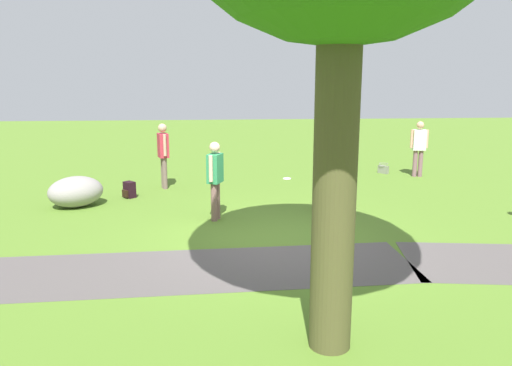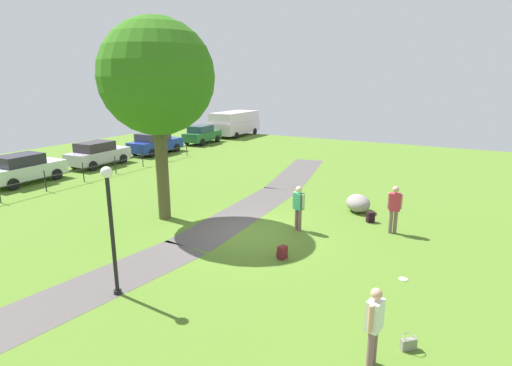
{
  "view_description": "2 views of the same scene",
  "coord_description": "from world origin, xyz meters",
  "px_view_note": "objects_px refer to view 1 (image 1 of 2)",
  "views": [
    {
      "loc": [
        1.04,
        8.98,
        3.08
      ],
      "look_at": [
        0.32,
        -0.41,
        1.0
      ],
      "focal_mm": 35.7,
      "sensor_mm": 36.0,
      "label": 1
    },
    {
      "loc": [
        -11.75,
        -6.73,
        5.33
      ],
      "look_at": [
        1.82,
        0.75,
        1.35
      ],
      "focal_mm": 28.32,
      "sensor_mm": 36.0,
      "label": 2
    }
  ],
  "objects_px": {
    "man_near_boulder": "(163,151)",
    "woman_with_handbag": "(419,145)",
    "passerby_on_path": "(215,175)",
    "frisbee_on_grass": "(287,179)",
    "spare_backpack_on_lawn": "(325,202)",
    "backpack_by_boulder": "(129,190)",
    "lawn_boulder": "(76,192)",
    "handbag_on_grass": "(383,169)"
  },
  "relations": [
    {
      "from": "man_near_boulder",
      "to": "woman_with_handbag",
      "type": "bearing_deg",
      "value": -172.31
    },
    {
      "from": "passerby_on_path",
      "to": "frisbee_on_grass",
      "type": "xyz_separation_m",
      "value": [
        -2.07,
        -4.02,
        -0.95
      ]
    },
    {
      "from": "spare_backpack_on_lawn",
      "to": "frisbee_on_grass",
      "type": "distance_m",
      "value": 3.52
    },
    {
      "from": "spare_backpack_on_lawn",
      "to": "backpack_by_boulder",
      "type": "bearing_deg",
      "value": -18.96
    },
    {
      "from": "man_near_boulder",
      "to": "frisbee_on_grass",
      "type": "distance_m",
      "value": 3.7
    },
    {
      "from": "lawn_boulder",
      "to": "passerby_on_path",
      "type": "bearing_deg",
      "value": 157.7
    },
    {
      "from": "woman_with_handbag",
      "to": "frisbee_on_grass",
      "type": "relative_size",
      "value": 7.03
    },
    {
      "from": "handbag_on_grass",
      "to": "backpack_by_boulder",
      "type": "xyz_separation_m",
      "value": [
        7.27,
        2.52,
        0.05
      ]
    },
    {
      "from": "handbag_on_grass",
      "to": "spare_backpack_on_lawn",
      "type": "distance_m",
      "value": 4.89
    },
    {
      "from": "woman_with_handbag",
      "to": "passerby_on_path",
      "type": "xyz_separation_m",
      "value": [
        5.98,
        4.06,
        0.01
      ]
    },
    {
      "from": "lawn_boulder",
      "to": "handbag_on_grass",
      "type": "distance_m",
      "value": 8.98
    },
    {
      "from": "lawn_boulder",
      "to": "man_near_boulder",
      "type": "distance_m",
      "value": 2.63
    },
    {
      "from": "woman_with_handbag",
      "to": "handbag_on_grass",
      "type": "relative_size",
      "value": 4.29
    },
    {
      "from": "handbag_on_grass",
      "to": "backpack_by_boulder",
      "type": "relative_size",
      "value": 0.96
    },
    {
      "from": "passerby_on_path",
      "to": "backpack_by_boulder",
      "type": "height_order",
      "value": "passerby_on_path"
    },
    {
      "from": "man_near_boulder",
      "to": "lawn_boulder",
      "type": "bearing_deg",
      "value": 43.29
    },
    {
      "from": "lawn_boulder",
      "to": "woman_with_handbag",
      "type": "relative_size",
      "value": 0.95
    },
    {
      "from": "woman_with_handbag",
      "to": "backpack_by_boulder",
      "type": "bearing_deg",
      "value": 13.59
    },
    {
      "from": "handbag_on_grass",
      "to": "frisbee_on_grass",
      "type": "xyz_separation_m",
      "value": [
        3.06,
        0.6,
        -0.13
      ]
    },
    {
      "from": "lawn_boulder",
      "to": "spare_backpack_on_lawn",
      "type": "relative_size",
      "value": 3.91
    },
    {
      "from": "woman_with_handbag",
      "to": "backpack_by_boulder",
      "type": "relative_size",
      "value": 4.11
    },
    {
      "from": "man_near_boulder",
      "to": "handbag_on_grass",
      "type": "bearing_deg",
      "value": -166.63
    },
    {
      "from": "handbag_on_grass",
      "to": "spare_backpack_on_lawn",
      "type": "xyz_separation_m",
      "value": [
        2.67,
        4.09,
        0.05
      ]
    },
    {
      "from": "passerby_on_path",
      "to": "backpack_by_boulder",
      "type": "distance_m",
      "value": 3.1
    },
    {
      "from": "spare_backpack_on_lawn",
      "to": "man_near_boulder",
      "type": "bearing_deg",
      "value": -33.69
    },
    {
      "from": "man_near_boulder",
      "to": "frisbee_on_grass",
      "type": "relative_size",
      "value": 7.43
    },
    {
      "from": "lawn_boulder",
      "to": "spare_backpack_on_lawn",
      "type": "distance_m",
      "value": 5.74
    },
    {
      "from": "man_near_boulder",
      "to": "passerby_on_path",
      "type": "relative_size",
      "value": 1.05
    },
    {
      "from": "passerby_on_path",
      "to": "backpack_by_boulder",
      "type": "xyz_separation_m",
      "value": [
        2.14,
        -2.1,
        -0.77
      ]
    },
    {
      "from": "lawn_boulder",
      "to": "passerby_on_path",
      "type": "distance_m",
      "value": 3.54
    },
    {
      "from": "handbag_on_grass",
      "to": "frisbee_on_grass",
      "type": "bearing_deg",
      "value": 11.03
    },
    {
      "from": "passerby_on_path",
      "to": "handbag_on_grass",
      "type": "xyz_separation_m",
      "value": [
        -5.13,
        -4.61,
        -0.82
      ]
    },
    {
      "from": "backpack_by_boulder",
      "to": "frisbee_on_grass",
      "type": "height_order",
      "value": "backpack_by_boulder"
    },
    {
      "from": "woman_with_handbag",
      "to": "frisbee_on_grass",
      "type": "xyz_separation_m",
      "value": [
        3.91,
        0.05,
        -0.94
      ]
    },
    {
      "from": "man_near_boulder",
      "to": "handbag_on_grass",
      "type": "xyz_separation_m",
      "value": [
        -6.5,
        -1.54,
        -0.87
      ]
    },
    {
      "from": "spare_backpack_on_lawn",
      "to": "passerby_on_path",
      "type": "bearing_deg",
      "value": 11.92
    },
    {
      "from": "man_near_boulder",
      "to": "backpack_by_boulder",
      "type": "relative_size",
      "value": 4.34
    },
    {
      "from": "lawn_boulder",
      "to": "frisbee_on_grass",
      "type": "height_order",
      "value": "lawn_boulder"
    },
    {
      "from": "handbag_on_grass",
      "to": "spare_backpack_on_lawn",
      "type": "bearing_deg",
      "value": 56.84
    },
    {
      "from": "lawn_boulder",
      "to": "spare_backpack_on_lawn",
      "type": "xyz_separation_m",
      "value": [
        -5.68,
        0.81,
        -0.16
      ]
    },
    {
      "from": "handbag_on_grass",
      "to": "backpack_by_boulder",
      "type": "distance_m",
      "value": 7.69
    },
    {
      "from": "man_near_boulder",
      "to": "backpack_by_boulder",
      "type": "xyz_separation_m",
      "value": [
        0.77,
        0.97,
        -0.82
      ]
    }
  ]
}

